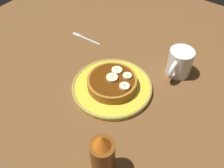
# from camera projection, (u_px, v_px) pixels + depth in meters

# --- Properties ---
(ground_plane) EXTENTS (1.40, 1.40, 0.03)m
(ground_plane) POSITION_uv_depth(u_px,v_px,m) (112.00, 92.00, 0.78)
(ground_plane) COLOR brown
(plate) EXTENTS (0.25, 0.25, 0.02)m
(plate) POSITION_uv_depth(u_px,v_px,m) (112.00, 87.00, 0.76)
(plate) COLOR yellow
(plate) RESTS_ON ground_plane
(pancake_stack) EXTENTS (0.16, 0.16, 0.03)m
(pancake_stack) POSITION_uv_depth(u_px,v_px,m) (111.00, 83.00, 0.75)
(pancake_stack) COLOR #A76522
(pancake_stack) RESTS_ON plate
(banana_slice_0) EXTENTS (0.04, 0.04, 0.01)m
(banana_slice_0) POSITION_uv_depth(u_px,v_px,m) (111.00, 77.00, 0.74)
(banana_slice_0) COLOR #F4EEB8
(banana_slice_0) RESTS_ON pancake_stack
(banana_slice_1) EXTENTS (0.03, 0.03, 0.01)m
(banana_slice_1) POSITION_uv_depth(u_px,v_px,m) (127.00, 76.00, 0.74)
(banana_slice_1) COLOR #EDF2B5
(banana_slice_1) RESTS_ON pancake_stack
(banana_slice_2) EXTENTS (0.03, 0.03, 0.01)m
(banana_slice_2) POSITION_uv_depth(u_px,v_px,m) (124.00, 87.00, 0.71)
(banana_slice_2) COLOR #F6E0BC
(banana_slice_2) RESTS_ON pancake_stack
(banana_slice_3) EXTENTS (0.03, 0.03, 0.01)m
(banana_slice_3) POSITION_uv_depth(u_px,v_px,m) (117.00, 70.00, 0.76)
(banana_slice_3) COLOR beige
(banana_slice_3) RESTS_ON pancake_stack
(coffee_mug) EXTENTS (0.11, 0.08, 0.09)m
(coffee_mug) POSITION_uv_depth(u_px,v_px,m) (179.00, 63.00, 0.78)
(coffee_mug) COLOR white
(coffee_mug) RESTS_ON ground_plane
(fork) EXTENTS (0.01, 0.13, 0.01)m
(fork) POSITION_uv_depth(u_px,v_px,m) (85.00, 38.00, 0.95)
(fork) COLOR silver
(fork) RESTS_ON ground_plane
(syrup_bottle) EXTENTS (0.06, 0.06, 0.15)m
(syrup_bottle) POSITION_uv_depth(u_px,v_px,m) (103.00, 156.00, 0.54)
(syrup_bottle) COLOR brown
(syrup_bottle) RESTS_ON ground_plane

